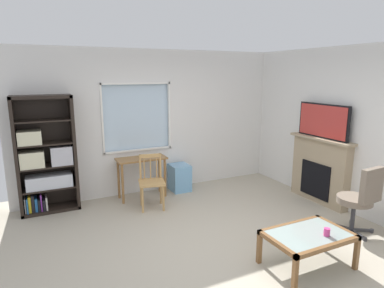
{
  "coord_description": "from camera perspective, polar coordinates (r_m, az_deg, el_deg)",
  "views": [
    {
      "loc": [
        -2.02,
        -3.42,
        2.22
      ],
      "look_at": [
        0.1,
        0.95,
        1.19
      ],
      "focal_mm": 30.89,
      "sensor_mm": 36.0,
      "label": 1
    }
  ],
  "objects": [
    {
      "name": "desk_under_window",
      "position": [
        6.02,
        -8.71,
        -3.71
      ],
      "size": [
        0.88,
        0.39,
        0.75
      ],
      "color": "olive",
      "rests_on": "ground"
    },
    {
      "name": "wall_back_with_window",
      "position": [
        6.31,
        -6.65,
        3.75
      ],
      "size": [
        5.01,
        0.15,
        2.66
      ],
      "color": "silver",
      "rests_on": "ground"
    },
    {
      "name": "fireplace",
      "position": [
        6.2,
        21.19,
        -4.17
      ],
      "size": [
        0.26,
        1.24,
        1.15
      ],
      "color": "tan",
      "rests_on": "ground"
    },
    {
      "name": "plastic_drawer_unit",
      "position": [
        6.42,
        -2.16,
        -5.79
      ],
      "size": [
        0.35,
        0.4,
        0.51
      ],
      "primitive_type": "cube",
      "color": "#72ADDB",
      "rests_on": "ground"
    },
    {
      "name": "coffee_table",
      "position": [
        4.2,
        19.41,
        -15.02
      ],
      "size": [
        0.97,
        0.65,
        0.42
      ],
      "color": "#8C9E99",
      "rests_on": "ground"
    },
    {
      "name": "office_chair",
      "position": [
        5.17,
        27.12,
        -8.13
      ],
      "size": [
        0.57,
        0.58,
        1.0
      ],
      "color": "#7A6B5B",
      "rests_on": "ground"
    },
    {
      "name": "wooden_chair",
      "position": [
        5.59,
        -7.01,
        -6.36
      ],
      "size": [
        0.5,
        0.48,
        0.9
      ],
      "color": "tan",
      "rests_on": "ground"
    },
    {
      "name": "tv",
      "position": [
        6.01,
        21.69,
        3.73
      ],
      "size": [
        0.06,
        1.03,
        0.58
      ],
      "color": "black",
      "rests_on": "fireplace"
    },
    {
      "name": "bookshelf",
      "position": [
        5.82,
        -24.02,
        -2.51
      ],
      "size": [
        0.9,
        0.38,
        1.9
      ],
      "color": "black",
      "rests_on": "ground"
    },
    {
      "name": "wall_right",
      "position": [
        5.79,
        27.05,
        1.87
      ],
      "size": [
        0.12,
        5.16,
        2.66
      ],
      "primitive_type": "cube",
      "color": "silver",
      "rests_on": "ground"
    },
    {
      "name": "sippy_cup",
      "position": [
        4.17,
        22.26,
        -13.88
      ],
      "size": [
        0.07,
        0.07,
        0.09
      ],
      "primitive_type": "cylinder",
      "color": "#DB3D84",
      "rests_on": "coffee_table"
    },
    {
      "name": "ground",
      "position": [
        4.56,
        4.28,
        -17.31
      ],
      "size": [
        6.01,
        5.96,
        0.02
      ],
      "primitive_type": "cube",
      "color": "#B2A893"
    }
  ]
}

